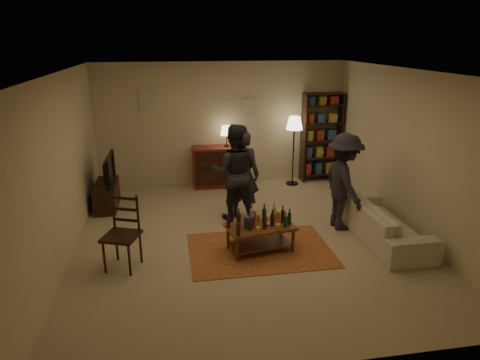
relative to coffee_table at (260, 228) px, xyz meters
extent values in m
plane|color=#C6B793|center=(-0.12, 0.47, -0.39)|extent=(6.00, 6.00, 0.00)
plane|color=beige|center=(-0.12, 3.47, 0.96)|extent=(5.50, 0.00, 5.50)
plane|color=beige|center=(-2.87, 0.47, 0.96)|extent=(0.00, 6.00, 6.00)
plane|color=beige|center=(2.63, 0.47, 0.96)|extent=(0.00, 6.00, 6.00)
plane|color=beige|center=(-0.12, -2.53, 0.96)|extent=(5.50, 0.00, 5.50)
plane|color=white|center=(-0.12, 0.47, 2.31)|extent=(6.00, 6.00, 0.00)
cube|color=beige|center=(-1.72, 3.45, 1.51)|extent=(0.35, 0.03, 0.45)
cube|color=beige|center=(0.48, 3.45, 1.31)|extent=(0.30, 0.03, 0.40)
cube|color=maroon|center=(0.00, 0.00, -0.38)|extent=(2.20, 1.50, 0.01)
cube|color=brown|center=(0.00, 0.00, 0.01)|extent=(1.11, 0.73, 0.04)
cube|color=brown|center=(0.00, 0.00, -0.27)|extent=(0.99, 0.61, 0.02)
cylinder|color=brown|center=(-0.41, -0.30, -0.20)|extent=(0.05, 0.05, 0.38)
cylinder|color=brown|center=(0.49, -0.14, -0.20)|extent=(0.05, 0.05, 0.38)
cylinder|color=brown|center=(-0.48, 0.14, -0.20)|extent=(0.05, 0.05, 0.38)
cylinder|color=brown|center=(0.41, 0.29, -0.20)|extent=(0.05, 0.05, 0.38)
cylinder|color=gold|center=(-0.36, -0.08, 0.08)|extent=(0.07, 0.07, 0.10)
cylinder|color=gold|center=(-0.09, -0.24, 0.08)|extent=(0.07, 0.07, 0.09)
cylinder|color=gold|center=(0.00, 0.20, 0.09)|extent=(0.07, 0.07, 0.11)
cylinder|color=gold|center=(0.23, -0.18, 0.08)|extent=(0.07, 0.07, 0.09)
cylinder|color=gold|center=(0.35, 0.27, 0.08)|extent=(0.07, 0.07, 0.10)
cube|color=#7D3084|center=(-0.18, -0.01, 0.12)|extent=(0.17, 0.14, 0.18)
cylinder|color=gray|center=(0.12, 0.00, 0.05)|extent=(0.12, 0.12, 0.03)
cube|color=black|center=(-2.06, -0.19, 0.11)|extent=(0.60, 0.60, 0.04)
cylinder|color=black|center=(-2.30, -0.30, -0.14)|extent=(0.04, 0.04, 0.49)
cylinder|color=black|center=(-1.95, -0.43, -0.14)|extent=(0.04, 0.04, 0.49)
cylinder|color=black|center=(-2.17, 0.06, -0.14)|extent=(0.04, 0.04, 0.49)
cylinder|color=black|center=(-1.81, -0.08, -0.14)|extent=(0.04, 0.04, 0.49)
cube|color=black|center=(-1.99, -0.01, 0.42)|extent=(0.37, 0.16, 0.56)
cube|color=black|center=(-2.57, 2.27, -0.14)|extent=(0.40, 1.00, 0.50)
imported|color=black|center=(-2.55, 2.27, 0.39)|extent=(0.13, 0.97, 0.56)
cube|color=maroon|center=(-0.32, 3.19, 0.06)|extent=(1.00, 0.48, 0.90)
cube|color=black|center=(-0.32, 2.94, -0.17)|extent=(0.92, 0.02, 0.22)
cube|color=black|center=(-0.32, 2.94, 0.09)|extent=(0.92, 0.02, 0.22)
cube|color=black|center=(-0.32, 2.94, 0.35)|extent=(0.92, 0.02, 0.22)
cylinder|color=black|center=(-0.07, 3.19, 0.53)|extent=(0.12, 0.12, 0.04)
cylinder|color=black|center=(-0.07, 3.19, 0.66)|extent=(0.02, 0.02, 0.22)
cone|color=#FFE5B2|center=(-0.07, 3.19, 0.87)|extent=(0.26, 0.26, 0.20)
cube|color=black|center=(1.70, 3.25, 0.61)|extent=(0.04, 0.34, 2.00)
cube|color=black|center=(2.56, 3.25, 0.61)|extent=(0.04, 0.34, 2.00)
cube|color=black|center=(2.13, 3.25, -0.24)|extent=(0.90, 0.34, 0.03)
cube|color=black|center=(2.13, 3.25, 0.16)|extent=(0.90, 0.34, 0.03)
cube|color=black|center=(2.13, 3.25, 0.56)|extent=(0.90, 0.34, 0.03)
cube|color=black|center=(2.13, 3.25, 0.96)|extent=(0.90, 0.34, 0.03)
cube|color=black|center=(2.13, 3.25, 1.36)|extent=(0.90, 0.34, 0.03)
cube|color=black|center=(2.13, 3.25, 1.61)|extent=(0.90, 0.34, 0.03)
cube|color=#9C3122|center=(1.83, 3.25, -0.09)|extent=(0.12, 0.22, 0.26)
cube|color=#2A507E|center=(2.08, 3.25, -0.09)|extent=(0.15, 0.22, 0.26)
cube|color=#A69A37|center=(2.35, 3.25, -0.09)|extent=(0.18, 0.22, 0.26)
cube|color=#2A507E|center=(1.83, 3.25, 0.30)|extent=(0.12, 0.22, 0.24)
cube|color=#A69A37|center=(2.08, 3.25, 0.30)|extent=(0.15, 0.22, 0.24)
cube|color=#9C3122|center=(2.35, 3.25, 0.30)|extent=(0.18, 0.22, 0.24)
cube|color=#A69A37|center=(1.83, 3.25, 0.69)|extent=(0.12, 0.22, 0.22)
cube|color=#9C3122|center=(2.08, 3.25, 0.69)|extent=(0.15, 0.22, 0.22)
cube|color=#2A507E|center=(2.35, 3.25, 0.69)|extent=(0.18, 0.22, 0.22)
cube|color=#9C3122|center=(1.83, 3.25, 1.08)|extent=(0.12, 0.22, 0.20)
cube|color=#2A507E|center=(2.08, 3.25, 1.08)|extent=(0.15, 0.22, 0.20)
cube|color=#A69A37|center=(2.35, 3.25, 1.08)|extent=(0.18, 0.22, 0.20)
cube|color=#2A507E|center=(1.83, 3.25, 1.47)|extent=(0.12, 0.22, 0.18)
cube|color=#A69A37|center=(2.08, 3.25, 1.47)|extent=(0.15, 0.22, 0.18)
cube|color=#9C3122|center=(2.35, 3.25, 1.47)|extent=(0.18, 0.22, 0.18)
cylinder|color=black|center=(1.40, 3.02, -0.37)|extent=(0.28, 0.28, 0.03)
cylinder|color=black|center=(1.40, 3.02, 0.29)|extent=(0.03, 0.03, 1.36)
cone|color=#FFE5B2|center=(1.40, 3.02, 1.02)|extent=(0.36, 0.36, 0.28)
imported|color=beige|center=(2.08, 0.07, -0.08)|extent=(0.81, 2.08, 0.61)
imported|color=#2A2931|center=(-0.03, 1.37, 0.44)|extent=(0.71, 0.59, 1.65)
imported|color=#24252C|center=(-0.19, 1.34, 0.49)|extent=(0.97, 0.82, 1.76)
imported|color=#25242C|center=(1.58, 0.61, 0.45)|extent=(0.68, 1.12, 1.68)
camera|label=1|loc=(-1.32, -5.88, 2.78)|focal=32.00mm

